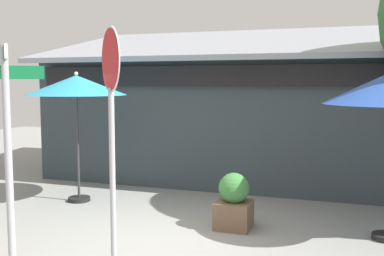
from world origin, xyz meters
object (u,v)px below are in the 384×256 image
at_px(street_sign_post, 8,136).
at_px(stop_sign, 111,105).
at_px(sidewalk_planter, 234,202).
at_px(patio_umbrella_teal_left, 76,87).

height_order(street_sign_post, stop_sign, stop_sign).
bearing_deg(street_sign_post, sidewalk_planter, 53.01).
xyz_separation_m(street_sign_post, patio_umbrella_teal_left, (-1.28, 3.44, 0.55)).
relative_size(stop_sign, patio_umbrella_teal_left, 1.17).
relative_size(stop_sign, sidewalk_planter, 3.31).
distance_m(street_sign_post, sidewalk_planter, 3.72).
bearing_deg(stop_sign, street_sign_post, -161.12).
xyz_separation_m(patio_umbrella_teal_left, sidewalk_planter, (3.37, -0.66, -1.87)).
relative_size(patio_umbrella_teal_left, sidewalk_planter, 2.82).
height_order(stop_sign, sidewalk_planter, stop_sign).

